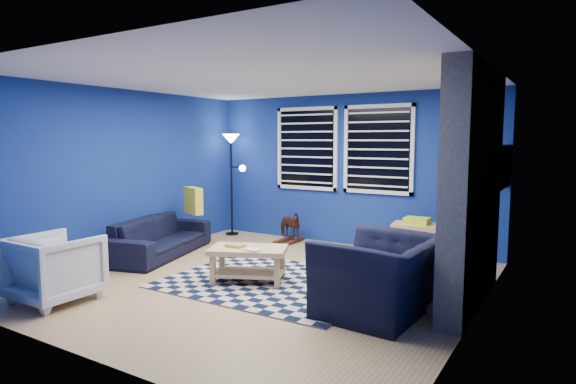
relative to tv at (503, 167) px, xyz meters
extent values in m
plane|color=tan|center=(-2.45, -2.00, -1.40)|extent=(5.00, 5.00, 0.00)
plane|color=white|center=(-2.45, -2.00, 1.10)|extent=(5.00, 5.00, 0.00)
plane|color=navy|center=(-2.45, 0.50, -0.15)|extent=(5.00, 0.00, 5.00)
plane|color=navy|center=(-4.95, -2.00, -0.15)|extent=(0.00, 5.00, 5.00)
plane|color=navy|center=(0.05, -2.00, -0.15)|extent=(0.00, 5.00, 5.00)
cube|color=gray|center=(-0.08, -1.50, -0.15)|extent=(0.26, 2.00, 2.50)
cube|color=black|center=(-0.22, -1.50, -1.05)|extent=(0.04, 0.70, 0.60)
cube|color=gray|center=(-0.35, -1.50, -1.36)|extent=(0.50, 1.20, 0.08)
cube|color=black|center=(-3.20, 0.48, 0.20)|extent=(1.05, 0.02, 1.30)
cube|color=white|center=(-3.20, 0.47, 0.88)|extent=(1.17, 0.05, 0.06)
cube|color=white|center=(-3.20, 0.47, -0.48)|extent=(1.17, 0.05, 0.06)
cube|color=black|center=(-1.90, 0.48, 0.20)|extent=(1.05, 0.02, 1.30)
cube|color=white|center=(-1.90, 0.47, 0.88)|extent=(1.17, 0.05, 0.06)
cube|color=white|center=(-1.90, 0.47, -0.48)|extent=(1.17, 0.05, 0.06)
cube|color=black|center=(0.00, 0.00, 0.00)|extent=(0.06, 1.00, 0.58)
cube|color=black|center=(-0.03, 0.00, 0.00)|extent=(0.01, 0.92, 0.50)
cube|color=black|center=(-2.30, -1.99, -1.39)|extent=(2.50, 2.00, 0.02)
imported|color=black|center=(-4.52, -1.72, -1.11)|extent=(2.11, 1.28, 0.58)
imported|color=black|center=(-0.78, -2.32, -1.01)|extent=(1.28, 1.13, 0.78)
imported|color=gray|center=(-3.94, -3.79, -1.03)|extent=(0.79, 0.81, 0.74)
imported|color=#452716|center=(-3.33, 0.09, -1.09)|extent=(0.41, 0.61, 0.47)
cube|color=tan|center=(-2.55, -2.15, -0.99)|extent=(1.06, 0.86, 0.06)
cube|color=tan|center=(-2.55, -2.15, -1.28)|extent=(0.95, 0.75, 0.03)
cube|color=#A56F2F|center=(-2.70, -2.20, -0.94)|extent=(0.27, 0.23, 0.03)
cube|color=silver|center=(-2.39, -2.27, -0.95)|extent=(0.22, 0.19, 0.03)
cube|color=tan|center=(-2.94, -2.35, -1.20)|extent=(0.08, 0.08, 0.37)
cube|color=tan|center=(-2.16, -2.35, -1.20)|extent=(0.08, 0.08, 0.37)
cube|color=tan|center=(-2.94, -1.94, -1.20)|extent=(0.08, 0.08, 0.37)
cube|color=tan|center=(-2.16, -1.94, -1.20)|extent=(0.08, 0.08, 0.37)
cube|color=tan|center=(-1.08, -0.07, -1.12)|extent=(0.73, 0.54, 0.56)
cube|color=black|center=(-1.08, -0.07, -1.12)|extent=(0.63, 0.48, 0.45)
cube|color=#BBEC1B|center=(-1.08, -0.07, -0.80)|extent=(0.37, 0.31, 0.09)
cylinder|color=black|center=(-4.60, 0.14, -1.39)|extent=(0.23, 0.23, 0.03)
cylinder|color=black|center=(-4.60, 0.14, -0.53)|extent=(0.03, 0.03, 1.73)
cone|color=white|center=(-4.60, 0.14, 0.37)|extent=(0.31, 0.31, 0.17)
sphere|color=white|center=(-4.30, 0.09, -0.16)|extent=(0.12, 0.12, 0.12)
cube|color=gold|center=(-4.37, -1.12, -0.61)|extent=(0.46, 0.30, 0.42)
camera|label=1|loc=(0.88, -6.82, 0.36)|focal=30.00mm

